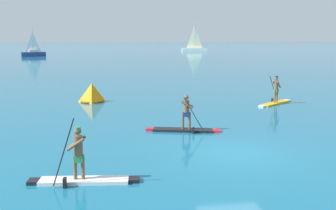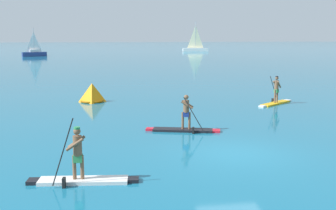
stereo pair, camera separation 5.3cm
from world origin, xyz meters
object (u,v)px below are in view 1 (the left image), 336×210
paddleboarder_far_right (276,98)px  sailboat_right_horizon (194,48)px  sailboat_left_horizon (33,52)px  paddleboarder_near_left (81,171)px  paddleboarder_mid_center (184,124)px  race_marker_buoy (92,94)px

paddleboarder_far_right → sailboat_right_horizon: bearing=43.0°
sailboat_left_horizon → paddleboarder_near_left: bearing=-99.7°
paddleboarder_mid_center → sailboat_right_horizon: size_ratio=0.45×
paddleboarder_far_right → sailboat_left_horizon: bearing=73.1°
paddleboarder_mid_center → sailboat_left_horizon: sailboat_left_horizon is taller
paddleboarder_far_right → sailboat_right_horizon: sailboat_right_horizon is taller
paddleboarder_far_right → sailboat_right_horizon: 82.75m
race_marker_buoy → paddleboarder_near_left: bearing=-89.3°
paddleboarder_mid_center → sailboat_right_horizon: 90.52m
sailboat_left_horizon → paddleboarder_far_right: bearing=-88.1°
paddleboarder_far_right → sailboat_left_horizon: sailboat_left_horizon is taller
race_marker_buoy → sailboat_left_horizon: bearing=102.6°
paddleboarder_near_left → sailboat_left_horizon: (-13.43, 74.33, 0.42)m
paddleboarder_mid_center → sailboat_right_horizon: (18.98, 88.51, 0.50)m
paddleboarder_far_right → sailboat_left_horizon: (-24.68, 61.56, 0.37)m
paddleboarder_mid_center → sailboat_right_horizon: bearing=92.6°
paddleboarder_near_left → paddleboarder_far_right: paddleboarder_near_left is taller
race_marker_buoy → sailboat_right_horizon: 82.82m
race_marker_buoy → paddleboarder_mid_center: bearing=-64.1°
sailboat_right_horizon → paddleboarder_near_left: bearing=-98.8°
paddleboarder_mid_center → paddleboarder_near_left: bearing=-109.8°
sailboat_left_horizon → sailboat_right_horizon: (36.62, 20.32, 0.07)m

